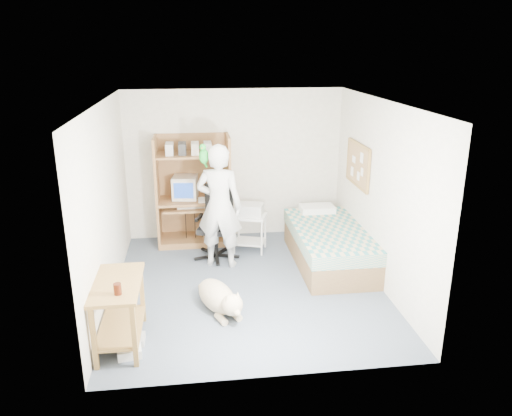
# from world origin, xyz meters

# --- Properties ---
(floor) EXTENTS (4.00, 4.00, 0.00)m
(floor) POSITION_xyz_m (0.00, 0.00, 0.00)
(floor) COLOR #434C5A
(floor) RESTS_ON ground
(wall_back) EXTENTS (3.60, 0.02, 2.50)m
(wall_back) POSITION_xyz_m (0.00, 2.00, 1.25)
(wall_back) COLOR beige
(wall_back) RESTS_ON floor
(wall_right) EXTENTS (0.02, 4.00, 2.50)m
(wall_right) POSITION_xyz_m (1.80, 0.00, 1.25)
(wall_right) COLOR beige
(wall_right) RESTS_ON floor
(wall_left) EXTENTS (0.02, 4.00, 2.50)m
(wall_left) POSITION_xyz_m (-1.80, 0.00, 1.25)
(wall_left) COLOR beige
(wall_left) RESTS_ON floor
(ceiling) EXTENTS (3.60, 4.00, 0.02)m
(ceiling) POSITION_xyz_m (0.00, 0.00, 2.50)
(ceiling) COLOR white
(ceiling) RESTS_ON wall_back
(computer_hutch) EXTENTS (1.20, 0.63, 1.80)m
(computer_hutch) POSITION_xyz_m (-0.70, 1.74, 0.82)
(computer_hutch) COLOR brown
(computer_hutch) RESTS_ON floor
(bed) EXTENTS (1.02, 2.02, 0.66)m
(bed) POSITION_xyz_m (1.30, 0.62, 0.29)
(bed) COLOR brown
(bed) RESTS_ON floor
(side_desk) EXTENTS (0.50, 1.00, 0.75)m
(side_desk) POSITION_xyz_m (-1.55, -1.20, 0.49)
(side_desk) COLOR olive
(side_desk) RESTS_ON floor
(corkboard) EXTENTS (0.04, 0.94, 0.66)m
(corkboard) POSITION_xyz_m (1.77, 0.90, 1.45)
(corkboard) COLOR #A27E48
(corkboard) RESTS_ON wall_right
(office_chair) EXTENTS (0.63, 0.64, 1.11)m
(office_chair) POSITION_xyz_m (-0.36, 1.07, 0.40)
(office_chair) COLOR black
(office_chair) RESTS_ON floor
(person) EXTENTS (0.78, 0.62, 1.85)m
(person) POSITION_xyz_m (-0.33, 0.76, 0.92)
(person) COLOR silver
(person) RESTS_ON floor
(parrot) EXTENTS (0.14, 0.24, 0.37)m
(parrot) POSITION_xyz_m (-0.54, 0.78, 1.69)
(parrot) COLOR #138221
(parrot) RESTS_ON person
(dog) EXTENTS (0.63, 1.09, 0.43)m
(dog) POSITION_xyz_m (-0.43, -0.63, 0.19)
(dog) COLOR tan
(dog) RESTS_ON floor
(printer_cart) EXTENTS (0.60, 0.54, 0.61)m
(printer_cart) POSITION_xyz_m (0.17, 1.24, 0.40)
(printer_cart) COLOR silver
(printer_cart) RESTS_ON floor
(printer) EXTENTS (0.50, 0.43, 0.18)m
(printer) POSITION_xyz_m (0.17, 1.24, 0.70)
(printer) COLOR #B8B8B3
(printer) RESTS_ON printer_cart
(crt_monitor) EXTENTS (0.43, 0.45, 0.37)m
(crt_monitor) POSITION_xyz_m (-0.83, 1.75, 0.95)
(crt_monitor) COLOR beige
(crt_monitor) RESTS_ON computer_hutch
(keyboard) EXTENTS (0.45, 0.17, 0.03)m
(keyboard) POSITION_xyz_m (-0.75, 1.58, 0.67)
(keyboard) COLOR beige
(keyboard) RESTS_ON computer_hutch
(pencil_cup) EXTENTS (0.08, 0.08, 0.12)m
(pencil_cup) POSITION_xyz_m (-0.37, 1.65, 0.82)
(pencil_cup) COLOR gold
(pencil_cup) RESTS_ON computer_hutch
(drink_glass) EXTENTS (0.08, 0.08, 0.12)m
(drink_glass) POSITION_xyz_m (-1.50, -1.48, 0.81)
(drink_glass) COLOR #3D1509
(drink_glass) RESTS_ON side_desk
(floor_box_a) EXTENTS (0.28, 0.24, 0.10)m
(floor_box_a) POSITION_xyz_m (-1.44, -1.46, 0.05)
(floor_box_a) COLOR white
(floor_box_a) RESTS_ON floor
(floor_box_b) EXTENTS (0.18, 0.22, 0.08)m
(floor_box_b) POSITION_xyz_m (-1.39, -1.22, 0.04)
(floor_box_b) COLOR #AAAAA6
(floor_box_b) RESTS_ON floor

